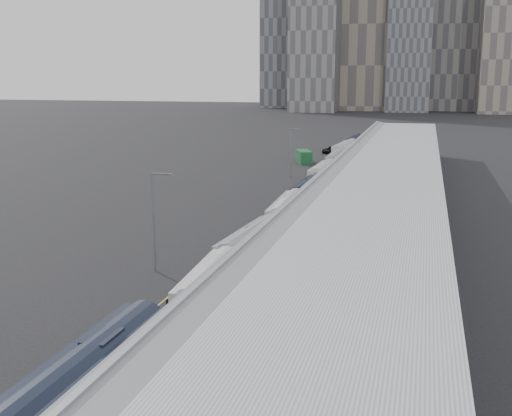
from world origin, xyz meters
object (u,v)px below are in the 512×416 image
(bus_2, at_px, (212,290))
(bus_9, at_px, (355,147))
(bus_7, at_px, (336,164))
(street_lamp_far, at_px, (292,149))
(bus_1, at_px, (88,392))
(bus_6, at_px, (323,177))
(bus_5, at_px, (309,195))
(suv, at_px, (331,150))
(street_lamp_near, at_px, (156,215))
(bus_4, at_px, (287,216))
(bus_3, at_px, (252,251))
(shipping_container, at_px, (304,157))
(bus_8, at_px, (346,154))

(bus_2, height_order, bus_9, bus_9)
(bus_7, relative_size, street_lamp_far, 1.46)
(bus_1, xyz_separation_m, bus_6, (0.33, 71.28, -0.18))
(bus_5, xyz_separation_m, bus_7, (-0.78, 30.92, -0.01))
(bus_9, xyz_separation_m, street_lamp_far, (-6.67, -36.01, 3.16))
(bus_7, height_order, suv, bus_7)
(bus_2, xyz_separation_m, street_lamp_near, (-7.64, 7.69, 3.58))
(bus_4, xyz_separation_m, bus_6, (-0.55, 29.06, -0.01))
(bus_4, height_order, bus_7, bus_4)
(bus_3, height_order, bus_9, bus_9)
(shipping_container, bearing_deg, bus_4, -102.74)
(bus_1, height_order, bus_6, bus_1)
(bus_4, relative_size, street_lamp_far, 1.51)
(bus_1, distance_m, bus_8, 100.90)
(street_lamp_near, bearing_deg, bus_4, 66.79)
(bus_1, xyz_separation_m, shipping_container, (-7.59, 97.47, -0.47))
(bus_9, relative_size, suv, 2.54)
(bus_3, bearing_deg, bus_8, 94.96)
(bus_4, xyz_separation_m, street_lamp_far, (-7.04, 36.59, 3.28))
(bus_2, bearing_deg, bus_1, -95.96)
(bus_8, distance_m, bus_9, 13.92)
(bus_4, relative_size, shipping_container, 2.08)
(street_lamp_near, distance_m, suv, 91.16)
(bus_1, height_order, bus_7, bus_1)
(bus_4, xyz_separation_m, shipping_container, (-8.48, 55.26, -0.29))
(bus_8, bearing_deg, bus_6, -84.96)
(bus_2, xyz_separation_m, shipping_container, (-8.37, 81.01, -0.25))
(bus_6, relative_size, bus_9, 0.92)
(bus_2, xyz_separation_m, bus_7, (-0.66, 70.42, -0.01))
(bus_3, bearing_deg, street_lamp_near, -152.01)
(bus_2, distance_m, shipping_container, 81.44)
(shipping_container, bearing_deg, suv, 59.74)
(bus_3, xyz_separation_m, street_lamp_far, (-6.96, 51.32, 3.28))
(bus_8, bearing_deg, street_lamp_far, -101.25)
(bus_1, bearing_deg, bus_5, 89.42)
(bus_2, bearing_deg, street_lamp_far, 93.10)
(bus_9, bearing_deg, suv, 178.47)
(bus_7, bearing_deg, shipping_container, 125.00)
(bus_2, xyz_separation_m, bus_9, (-0.26, 98.35, 0.16))
(bus_3, xyz_separation_m, bus_7, (-0.68, 59.39, -0.05))
(bus_2, bearing_deg, shipping_container, 92.65)
(bus_5, height_order, bus_8, bus_8)
(bus_7, xyz_separation_m, bus_9, (0.40, 27.94, 0.17))
(bus_6, bearing_deg, bus_3, -87.58)
(bus_5, relative_size, bus_7, 1.01)
(bus_4, bearing_deg, bus_7, 89.18)
(bus_9, bearing_deg, street_lamp_far, -98.13)
(bus_2, height_order, bus_7, bus_2)
(bus_5, xyz_separation_m, bus_8, (-0.73, 44.95, 0.22))
(bus_3, xyz_separation_m, shipping_container, (-8.39, 69.99, -0.30))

